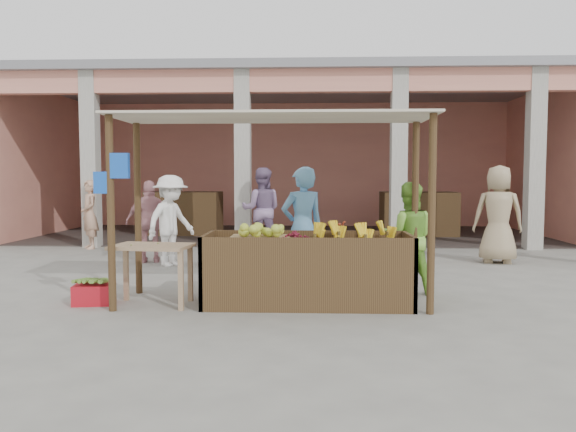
{
  "coord_description": "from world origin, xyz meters",
  "views": [
    {
      "loc": [
        0.54,
        -7.04,
        1.62
      ],
      "look_at": [
        0.2,
        1.2,
        1.04
      ],
      "focal_mm": 35.0,
      "sensor_mm": 36.0,
      "label": 1
    }
  ],
  "objects_px": {
    "red_crate": "(94,294)",
    "vendor_blue": "(302,224)",
    "fruit_stall": "(308,273)",
    "side_table": "(152,256)",
    "vendor_green": "(408,235)",
    "motorcycle": "(315,247)"
  },
  "relations": [
    {
      "from": "side_table",
      "to": "motorcycle",
      "type": "distance_m",
      "value": 3.09
    },
    {
      "from": "side_table",
      "to": "red_crate",
      "type": "bearing_deg",
      "value": -175.68
    },
    {
      "from": "vendor_blue",
      "to": "vendor_green",
      "type": "height_order",
      "value": "vendor_blue"
    },
    {
      "from": "side_table",
      "to": "vendor_green",
      "type": "distance_m",
      "value": 3.47
    },
    {
      "from": "fruit_stall",
      "to": "side_table",
      "type": "distance_m",
      "value": 1.97
    },
    {
      "from": "vendor_green",
      "to": "red_crate",
      "type": "bearing_deg",
      "value": 17.65
    },
    {
      "from": "fruit_stall",
      "to": "side_table",
      "type": "xyz_separation_m",
      "value": [
        -1.95,
        -0.13,
        0.23
      ]
    },
    {
      "from": "vendor_green",
      "to": "motorcycle",
      "type": "distance_m",
      "value": 1.93
    },
    {
      "from": "vendor_blue",
      "to": "side_table",
      "type": "bearing_deg",
      "value": 6.75
    },
    {
      "from": "red_crate",
      "to": "vendor_green",
      "type": "distance_m",
      "value": 4.26
    },
    {
      "from": "fruit_stall",
      "to": "motorcycle",
      "type": "height_order",
      "value": "motorcycle"
    },
    {
      "from": "vendor_blue",
      "to": "motorcycle",
      "type": "height_order",
      "value": "vendor_blue"
    },
    {
      "from": "red_crate",
      "to": "vendor_blue",
      "type": "relative_size",
      "value": 0.26
    },
    {
      "from": "side_table",
      "to": "vendor_blue",
      "type": "xyz_separation_m",
      "value": [
        1.87,
        1.12,
        0.31
      ]
    },
    {
      "from": "fruit_stall",
      "to": "vendor_blue",
      "type": "xyz_separation_m",
      "value": [
        -0.08,
        0.99,
        0.54
      ]
    },
    {
      "from": "red_crate",
      "to": "motorcycle",
      "type": "bearing_deg",
      "value": 30.17
    },
    {
      "from": "vendor_blue",
      "to": "red_crate",
      "type": "bearing_deg",
      "value": -1.66
    },
    {
      "from": "fruit_stall",
      "to": "side_table",
      "type": "bearing_deg",
      "value": -176.3
    },
    {
      "from": "side_table",
      "to": "vendor_blue",
      "type": "bearing_deg",
      "value": 37.43
    },
    {
      "from": "vendor_blue",
      "to": "vendor_green",
      "type": "distance_m",
      "value": 1.5
    },
    {
      "from": "red_crate",
      "to": "vendor_blue",
      "type": "xyz_separation_m",
      "value": [
        2.64,
        1.09,
        0.81
      ]
    },
    {
      "from": "fruit_stall",
      "to": "vendor_blue",
      "type": "height_order",
      "value": "vendor_blue"
    }
  ]
}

